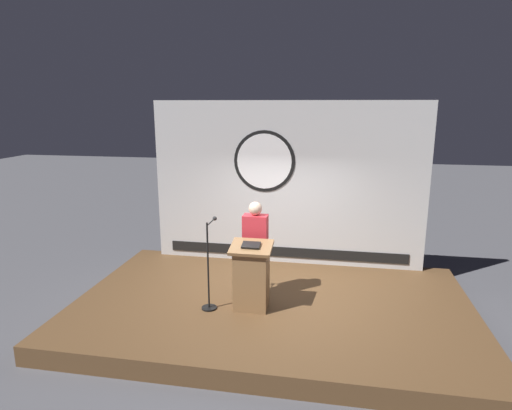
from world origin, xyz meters
TOP-DOWN VIEW (x-y plane):
  - ground_plane at (0.00, 0.00)m, footprint 40.00×40.00m
  - stage_platform at (0.00, 0.00)m, footprint 6.40×4.00m
  - banner_display at (-0.01, 1.85)m, footprint 5.34×0.12m
  - podium at (-0.29, -0.31)m, footprint 0.64×0.50m
  - speaker_person at (-0.32, 0.17)m, footprint 0.40×0.26m
  - microphone_stand at (-0.94, -0.40)m, footprint 0.24×0.59m

SIDE VIEW (x-z plane):
  - ground_plane at x=0.00m, z-range 0.00..0.00m
  - stage_platform at x=0.00m, z-range 0.00..0.30m
  - microphone_stand at x=-0.94m, z-range 0.09..1.50m
  - podium at x=-0.29m, z-range 0.29..1.37m
  - speaker_person at x=-0.32m, z-range 0.32..1.93m
  - banner_display at x=-0.01m, z-range 0.30..3.51m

